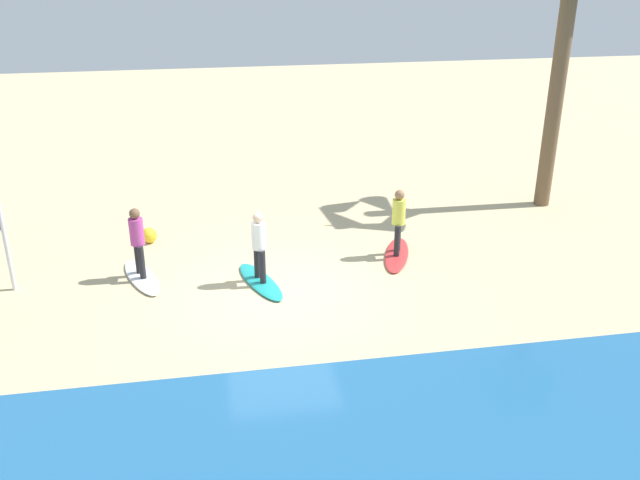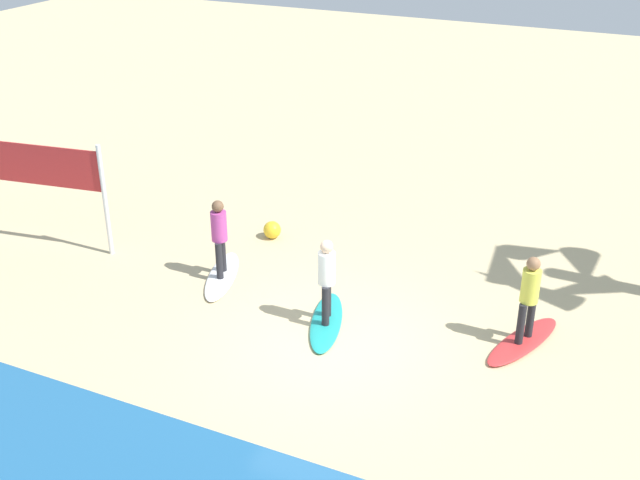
{
  "view_description": "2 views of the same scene",
  "coord_description": "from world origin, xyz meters",
  "px_view_note": "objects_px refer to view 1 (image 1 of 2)",
  "views": [
    {
      "loc": [
        1.45,
        13.38,
        7.13
      ],
      "look_at": [
        -0.95,
        -0.29,
        1.07
      ],
      "focal_mm": 38.41,
      "sensor_mm": 36.0,
      "label": 1
    },
    {
      "loc": [
        -4.64,
        10.73,
        7.85
      ],
      "look_at": [
        0.97,
        -1.49,
        1.18
      ],
      "focal_mm": 43.85,
      "sensor_mm": 36.0,
      "label": 2
    }
  ],
  "objects_px": {
    "surfer_teal": "(259,242)",
    "surfer_white": "(137,237)",
    "surfboard_teal": "(260,281)",
    "beach_ball": "(149,235)",
    "surfboard_white": "(142,277)",
    "surfboard_red": "(397,255)",
    "surfer_red": "(399,217)"
  },
  "relations": [
    {
      "from": "surfer_teal",
      "to": "surfer_white",
      "type": "bearing_deg",
      "value": -14.73
    },
    {
      "from": "surfer_teal",
      "to": "surfboard_teal",
      "type": "bearing_deg",
      "value": -63.43
    },
    {
      "from": "surfer_teal",
      "to": "surfer_white",
      "type": "relative_size",
      "value": 1.0
    },
    {
      "from": "surfboard_teal",
      "to": "beach_ball",
      "type": "relative_size",
      "value": 5.24
    },
    {
      "from": "surfboard_white",
      "to": "surfer_teal",
      "type": "bearing_deg",
      "value": 55.93
    },
    {
      "from": "surfboard_red",
      "to": "surfer_white",
      "type": "bearing_deg",
      "value": -68.51
    },
    {
      "from": "surfer_teal",
      "to": "surfer_white",
      "type": "distance_m",
      "value": 2.77
    },
    {
      "from": "surfboard_white",
      "to": "surfer_white",
      "type": "bearing_deg",
      "value": -0.0
    },
    {
      "from": "surfboard_red",
      "to": "surfer_white",
      "type": "xyz_separation_m",
      "value": [
        6.13,
        0.17,
        0.99
      ]
    },
    {
      "from": "surfboard_red",
      "to": "surfboard_teal",
      "type": "relative_size",
      "value": 1.0
    },
    {
      "from": "surfboard_white",
      "to": "surfer_white",
      "type": "xyz_separation_m",
      "value": [
        0.0,
        0.0,
        0.99
      ]
    },
    {
      "from": "surfboard_teal",
      "to": "surfboard_white",
      "type": "bearing_deg",
      "value": -122.49
    },
    {
      "from": "surfboard_white",
      "to": "beach_ball",
      "type": "bearing_deg",
      "value": 158.74
    },
    {
      "from": "surfer_white",
      "to": "beach_ball",
      "type": "bearing_deg",
      "value": -91.92
    },
    {
      "from": "surfer_red",
      "to": "surfer_white",
      "type": "bearing_deg",
      "value": 1.59
    },
    {
      "from": "surfboard_red",
      "to": "surfboard_white",
      "type": "distance_m",
      "value": 6.13
    },
    {
      "from": "surfboard_teal",
      "to": "surfboard_white",
      "type": "distance_m",
      "value": 2.77
    },
    {
      "from": "surfboard_red",
      "to": "surfboard_teal",
      "type": "distance_m",
      "value": 3.56
    },
    {
      "from": "surfboard_teal",
      "to": "surfer_white",
      "type": "distance_m",
      "value": 2.94
    },
    {
      "from": "surfer_teal",
      "to": "surfboard_white",
      "type": "distance_m",
      "value": 2.94
    },
    {
      "from": "surfboard_red",
      "to": "surfer_red",
      "type": "bearing_deg",
      "value": 19.9
    },
    {
      "from": "surfer_red",
      "to": "surfboard_teal",
      "type": "relative_size",
      "value": 0.78
    },
    {
      "from": "surfer_red",
      "to": "surfboard_red",
      "type": "bearing_deg",
      "value": -90.0
    },
    {
      "from": "surfer_teal",
      "to": "surfboard_red",
      "type": "bearing_deg",
      "value": -165.81
    },
    {
      "from": "surfer_teal",
      "to": "surfer_red",
      "type": "bearing_deg",
      "value": -165.81
    },
    {
      "from": "surfer_white",
      "to": "surfboard_red",
      "type": "bearing_deg",
      "value": -178.41
    },
    {
      "from": "surfboard_teal",
      "to": "beach_ball",
      "type": "bearing_deg",
      "value": -154.73
    },
    {
      "from": "surfboard_teal",
      "to": "beach_ball",
      "type": "height_order",
      "value": "beach_ball"
    },
    {
      "from": "surfboard_teal",
      "to": "surfer_teal",
      "type": "height_order",
      "value": "surfer_teal"
    },
    {
      "from": "surfer_white",
      "to": "surfboard_white",
      "type": "bearing_deg",
      "value": 0.0
    },
    {
      "from": "surfboard_red",
      "to": "surfer_red",
      "type": "height_order",
      "value": "surfer_red"
    },
    {
      "from": "surfer_red",
      "to": "surfboard_white",
      "type": "relative_size",
      "value": 0.78
    }
  ]
}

